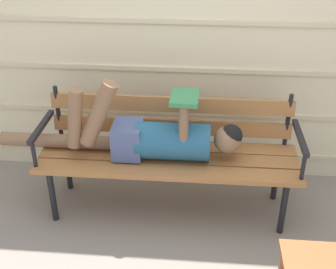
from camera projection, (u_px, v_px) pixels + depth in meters
The scene contains 5 objects.
ground_plane at pixel (166, 223), 3.18m from camera, with size 12.00×12.00×0.00m, color gray.
house_siding at pixel (175, 20), 3.18m from camera, with size 4.27×0.08×2.53m.
park_bench at pixel (169, 147), 3.14m from camera, with size 1.82×0.51×0.85m.
reclining_person at pixel (151, 136), 3.03m from camera, with size 1.72×0.26×0.59m.
footstool at pixel (314, 268), 2.48m from camera, with size 0.36×0.31×0.31m.
Camera 1 is at (0.22, -2.44, 2.13)m, focal length 47.43 mm.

